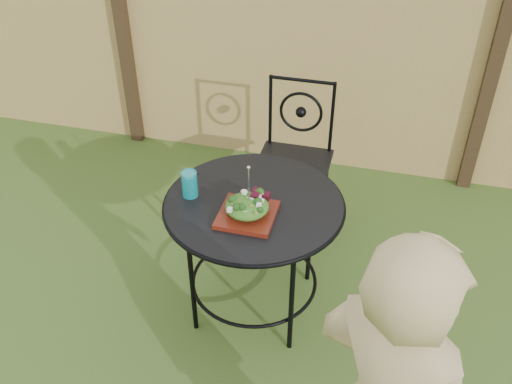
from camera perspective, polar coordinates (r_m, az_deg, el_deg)
fence at (r=4.11m, az=4.17°, el=14.72°), size 8.00×0.12×1.90m
patio_table at (r=2.95m, az=-0.20°, el=-3.14°), size 0.92×0.92×0.72m
patio_chair at (r=3.65m, az=3.90°, el=3.87°), size 0.46×0.46×0.95m
salad_plate at (r=2.76m, az=-0.90°, el=-2.29°), size 0.27×0.27×0.02m
salad at (r=2.73m, az=-0.91°, el=-1.44°), size 0.21×0.21×0.08m
fork at (r=2.65m, az=-0.72°, el=0.75°), size 0.01×0.01×0.18m
drinking_glass at (r=2.88m, az=-6.66°, el=0.80°), size 0.08×0.08×0.14m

